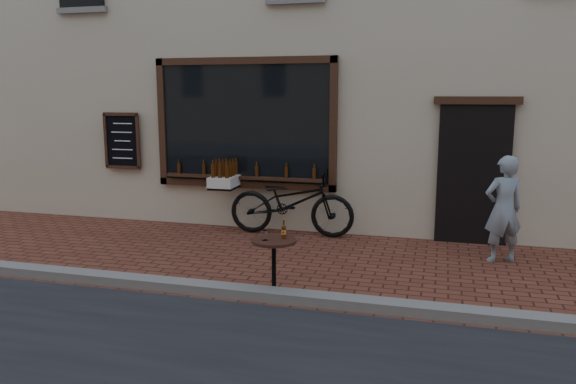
# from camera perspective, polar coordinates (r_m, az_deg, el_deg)

# --- Properties ---
(ground) EXTENTS (90.00, 90.00, 0.00)m
(ground) POSITION_cam_1_polar(r_m,az_deg,el_deg) (6.37, 1.51, -11.86)
(ground) COLOR #5C2A1D
(ground) RESTS_ON ground
(kerb) EXTENTS (90.00, 0.25, 0.12)m
(kerb) POSITION_cam_1_polar(r_m,az_deg,el_deg) (6.53, 1.94, -10.73)
(kerb) COLOR slate
(kerb) RESTS_ON ground
(cargo_bicycle) EXTENTS (2.47, 0.79, 1.20)m
(cargo_bicycle) POSITION_cam_1_polar(r_m,az_deg,el_deg) (9.44, 0.09, -0.96)
(cargo_bicycle) COLOR black
(cargo_bicycle) RESTS_ON ground
(bistro_table) EXTENTS (0.53, 0.53, 0.92)m
(bistro_table) POSITION_cam_1_polar(r_m,az_deg,el_deg) (6.64, -1.43, -6.47)
(bistro_table) COLOR black
(bistro_table) RESTS_ON ground
(pedestrian) EXTENTS (0.65, 0.55, 1.52)m
(pedestrian) POSITION_cam_1_polar(r_m,az_deg,el_deg) (8.44, 21.04, -1.64)
(pedestrian) COLOR gray
(pedestrian) RESTS_ON ground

